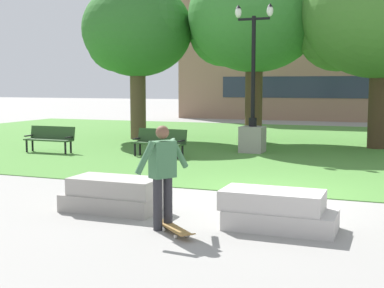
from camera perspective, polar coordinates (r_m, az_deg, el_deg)
ground_plane at (r=11.68m, az=8.24°, el=-5.39°), size 140.00×140.00×0.00m
grass_lawn at (r=21.44m, az=14.18°, el=-0.14°), size 40.00×20.00×0.02m
concrete_block_center at (r=10.16m, az=-8.41°, el=-5.40°), size 1.82×0.90×0.64m
concrete_block_left at (r=8.95m, az=9.04°, el=-7.02°), size 1.87×0.90×0.64m
person_skateboarder at (r=8.70m, az=-3.15°, el=-2.91°), size 0.56×1.08×1.71m
skateboard at (r=8.58m, az=-1.75°, el=-9.05°), size 0.89×0.84×0.14m
park_bench_near_left at (r=17.48m, az=-3.44°, el=0.35°), size 1.84×0.69×0.90m
park_bench_far_left at (r=19.19m, az=-14.89°, el=0.68°), size 1.80×0.55×0.90m
lamp_post_center at (r=18.64m, az=6.48°, el=2.25°), size 1.32×0.80×5.06m
tree_far_right at (r=23.39m, az=-5.97°, el=11.84°), size 4.92×4.69×6.67m
tree_near_right at (r=21.06m, az=19.42°, el=13.11°), size 6.11×5.82×7.50m
tree_near_left at (r=22.33m, az=6.54°, el=13.26°), size 5.66×5.39×7.42m
building_facade_distant at (r=35.87m, az=19.27°, el=11.81°), size 26.50×1.03×12.00m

